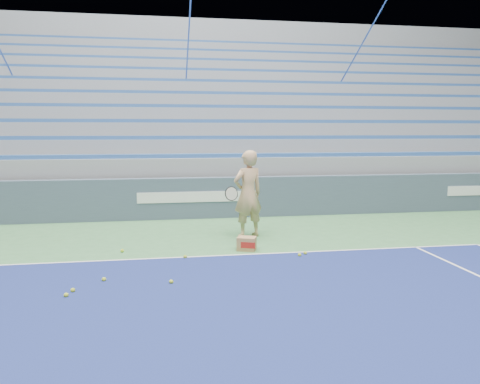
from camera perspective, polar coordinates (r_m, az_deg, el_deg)
The scene contains 12 objects.
sponsor_barrier at distance 12.69m, azimuth -5.17°, elevation -0.72°, with size 30.00×0.32×1.10m.
bleachers at distance 18.27m, azimuth -6.59°, elevation 7.44°, with size 31.00×9.15×7.30m.
tennis_player at distance 10.34m, azimuth 0.97°, elevation -0.23°, with size 1.02×0.96×1.93m.
ball_box at distance 9.30m, azimuth 0.82°, elevation -6.31°, with size 0.43×0.39×0.27m.
tennis_ball_0 at distance 7.40m, azimuth -19.71°, elevation -11.21°, with size 0.07×0.07×0.07m, color #C0D32B.
tennis_ball_1 at distance 7.43m, azimuth -8.37°, elevation -10.78°, with size 0.07×0.07×0.07m, color #C0D32B.
tennis_ball_2 at distance 8.93m, azimuth 7.27°, elevation -7.62°, with size 0.07×0.07×0.07m, color #C0D32B.
tennis_ball_3 at distance 9.08m, azimuth 7.95°, elevation -7.38°, with size 0.07×0.07×0.07m, color #C0D32B.
tennis_ball_4 at distance 7.23m, azimuth -20.44°, elevation -11.70°, with size 0.07×0.07×0.07m, color #C0D32B.
tennis_ball_5 at distance 8.80m, azimuth -6.71°, elevation -7.84°, with size 0.07×0.07×0.07m, color #C0D32B.
tennis_ball_6 at distance 9.45m, azimuth -14.17°, elevation -6.94°, with size 0.07×0.07×0.07m, color #C0D32B.
tennis_ball_7 at distance 7.76m, azimuth -16.26°, elevation -10.19°, with size 0.07×0.07×0.07m, color #C0D32B.
Camera 1 is at (-0.91, 3.36, 2.35)m, focal length 35.00 mm.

